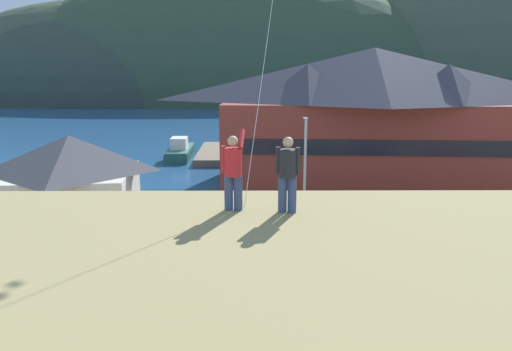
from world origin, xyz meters
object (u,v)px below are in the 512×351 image
Objects in this scene: storage_shed_near_lot at (73,186)px; person_companion at (288,172)px; parked_car_front_row_silver at (260,271)px; parked_car_mid_row_near at (340,231)px; harbor_lodge at (372,113)px; parked_car_corner_spot at (110,277)px; person_kite_flyer at (233,170)px; wharf_dock at (215,153)px; moored_boat_wharfside at (180,151)px; parked_car_back_row_right at (429,226)px; parking_light_pole at (305,162)px.

storage_shed_near_lot is 4.06× the size of person_companion.
parked_car_mid_row_near is at bearing 49.01° from parked_car_front_row_silver.
harbor_lodge is 14.12× the size of person_companion.
person_kite_flyer is (5.12, -6.62, 5.71)m from parked_car_corner_spot.
storage_shed_near_lot is 14.04m from parked_car_mid_row_near.
parked_car_corner_spot is (3.89, -7.05, -1.85)m from storage_shed_near_lot.
storage_shed_near_lot is 3.81× the size of person_kite_flyer.
moored_boat_wharfside reaches higher than wharf_dock.
moored_boat_wharfside is at bearing 102.43° from person_companion.
person_kite_flyer is (9.01, -13.67, 3.86)m from storage_shed_near_lot.
parking_light_pole is at bearing 146.60° from parked_car_back_row_right.
parked_car_corner_spot is 13.32m from parking_light_pole.
person_kite_flyer is at bearing -79.38° from moored_boat_wharfside.
storage_shed_near_lot is at bearing 126.50° from person_companion.
harbor_lodge is at bearing -39.77° from wharf_dock.
harbor_lodge reaches higher than person_companion.
person_companion is at bearing -122.94° from parked_car_back_row_right.
parked_car_front_row_silver is at bearing -148.35° from parked_car_back_row_right.
harbor_lodge is 2.30× the size of wharf_dock.
parked_car_mid_row_near is at bearing 27.53° from parked_car_corner_spot.
parked_car_front_row_silver is (4.17, -30.10, 0.71)m from wharf_dock.
storage_shed_near_lot is at bearing 123.39° from person_kite_flyer.
parked_car_mid_row_near is 0.99× the size of parked_car_corner_spot.
parked_car_corner_spot is 2.30× the size of person_kite_flyer.
person_companion is at bearing -107.62° from harbor_lodge.
parked_car_corner_spot is at bearing -152.47° from parked_car_mid_row_near.
parked_car_front_row_silver is 10.24m from parked_car_back_row_right.
person_companion is at bearing -97.64° from parking_light_pole.
moored_boat_wharfside reaches higher than parked_car_front_row_silver.
parking_light_pole reaches higher than moored_boat_wharfside.
parked_car_back_row_right is at bearing 52.91° from person_kite_flyer.
parked_car_front_row_silver is at bearing 5.03° from parked_car_corner_spot.
parked_car_corner_spot is 10.13m from person_kite_flyer.
harbor_lodge is at bearing -31.72° from moored_boat_wharfside.
parked_car_front_row_silver is (-4.03, -4.64, 0.00)m from parked_car_mid_row_near.
parked_car_front_row_silver is at bearing -33.83° from storage_shed_near_lot.
parked_car_mid_row_near is 5.51m from parking_light_pole.
parked_car_back_row_right is at bearing -55.83° from moored_boat_wharfside.
parked_car_corner_spot is 10.91m from person_companion.
parked_car_front_row_silver is 0.99× the size of parked_car_corner_spot.
wharf_dock is at bearing 11.40° from moored_boat_wharfside.
parked_car_back_row_right is at bearing -62.47° from wharf_dock.
harbor_lodge reaches higher than wharf_dock.
person_kite_flyer reaches higher than parked_car_corner_spot.
person_companion is (6.36, -6.80, 5.70)m from parked_car_corner_spot.
harbor_lodge reaches higher than moored_boat_wharfside.
moored_boat_wharfside is 1.60× the size of parked_car_back_row_right.
parked_car_mid_row_near is at bearing -64.84° from moored_boat_wharfside.
parked_car_corner_spot is at bearing -131.12° from parking_light_pole.
harbor_lodge is 22.71m from storage_shed_near_lot.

